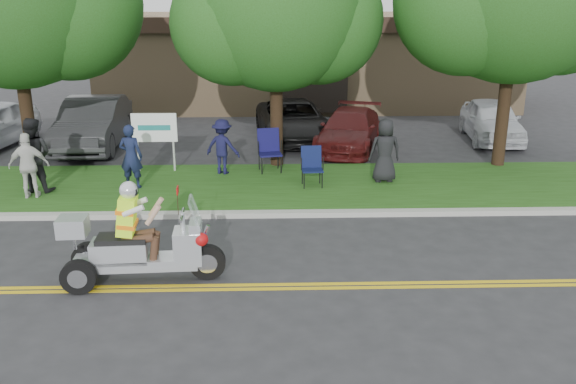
{
  "coord_description": "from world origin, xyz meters",
  "views": [
    {
      "loc": [
        0.33,
        -10.11,
        4.88
      ],
      "look_at": [
        0.68,
        2.0,
        0.93
      ],
      "focal_mm": 38.0,
      "sensor_mm": 36.0,
      "label": 1
    }
  ],
  "objects_px": {
    "spectator_adult_right": "(29,165)",
    "parked_car_mid": "(293,120)",
    "lawn_chair_b": "(269,147)",
    "parked_car_right": "(350,130)",
    "parked_car_far_right": "(492,120)",
    "lawn_chair_a": "(312,164)",
    "trike_scooter": "(136,247)",
    "spectator_adult_mid": "(33,155)",
    "spectator_adult_left": "(131,156)",
    "parked_car_left": "(93,123)"
  },
  "relations": [
    {
      "from": "spectator_adult_mid",
      "to": "parked_car_mid",
      "type": "bearing_deg",
      "value": -132.37
    },
    {
      "from": "lawn_chair_a",
      "to": "lawn_chair_b",
      "type": "relative_size",
      "value": 0.86
    },
    {
      "from": "spectator_adult_left",
      "to": "parked_car_left",
      "type": "height_order",
      "value": "spectator_adult_left"
    },
    {
      "from": "parked_car_mid",
      "to": "parked_car_right",
      "type": "bearing_deg",
      "value": -45.68
    },
    {
      "from": "lawn_chair_a",
      "to": "spectator_adult_right",
      "type": "xyz_separation_m",
      "value": [
        -6.94,
        -0.81,
        0.23
      ]
    },
    {
      "from": "spectator_adult_right",
      "to": "parked_car_far_right",
      "type": "bearing_deg",
      "value": -164.19
    },
    {
      "from": "lawn_chair_a",
      "to": "trike_scooter",
      "type": "bearing_deg",
      "value": -126.36
    },
    {
      "from": "spectator_adult_right",
      "to": "parked_car_left",
      "type": "distance_m",
      "value": 5.46
    },
    {
      "from": "trike_scooter",
      "to": "lawn_chair_b",
      "type": "relative_size",
      "value": 2.42
    },
    {
      "from": "parked_car_far_right",
      "to": "lawn_chair_b",
      "type": "bearing_deg",
      "value": -145.84
    },
    {
      "from": "spectator_adult_left",
      "to": "lawn_chair_a",
      "type": "bearing_deg",
      "value": -168.61
    },
    {
      "from": "parked_car_mid",
      "to": "parked_car_right",
      "type": "distance_m",
      "value": 2.32
    },
    {
      "from": "lawn_chair_b",
      "to": "lawn_chair_a",
      "type": "bearing_deg",
      "value": -61.8
    },
    {
      "from": "trike_scooter",
      "to": "lawn_chair_a",
      "type": "xyz_separation_m",
      "value": [
        3.44,
        5.34,
        0.03
      ]
    },
    {
      "from": "spectator_adult_right",
      "to": "spectator_adult_mid",
      "type": "bearing_deg",
      "value": -91.99
    },
    {
      "from": "parked_car_mid",
      "to": "spectator_adult_right",
      "type": "bearing_deg",
      "value": -142.08
    },
    {
      "from": "lawn_chair_b",
      "to": "parked_car_right",
      "type": "bearing_deg",
      "value": 37.76
    },
    {
      "from": "spectator_adult_mid",
      "to": "spectator_adult_right",
      "type": "relative_size",
      "value": 1.17
    },
    {
      "from": "lawn_chair_b",
      "to": "parked_car_mid",
      "type": "bearing_deg",
      "value": 69.69
    },
    {
      "from": "lawn_chair_a",
      "to": "lawn_chair_b",
      "type": "distance_m",
      "value": 1.82
    },
    {
      "from": "spectator_adult_left",
      "to": "parked_car_left",
      "type": "bearing_deg",
      "value": -54.18
    },
    {
      "from": "lawn_chair_b",
      "to": "parked_car_far_right",
      "type": "xyz_separation_m",
      "value": [
        7.72,
        3.95,
        -0.06
      ]
    },
    {
      "from": "spectator_adult_right",
      "to": "parked_car_mid",
      "type": "bearing_deg",
      "value": -144.28
    },
    {
      "from": "spectator_adult_right",
      "to": "parked_car_far_right",
      "type": "relative_size",
      "value": 0.39
    },
    {
      "from": "parked_car_left",
      "to": "spectator_adult_left",
      "type": "bearing_deg",
      "value": -67.38
    },
    {
      "from": "spectator_adult_right",
      "to": "parked_car_mid",
      "type": "xyz_separation_m",
      "value": [
        6.67,
        6.56,
        -0.24
      ]
    },
    {
      "from": "parked_car_mid",
      "to": "parked_car_far_right",
      "type": "bearing_deg",
      "value": -9.54
    },
    {
      "from": "spectator_adult_left",
      "to": "parked_car_left",
      "type": "distance_m",
      "value": 5.24
    },
    {
      "from": "lawn_chair_b",
      "to": "spectator_adult_right",
      "type": "height_order",
      "value": "spectator_adult_right"
    },
    {
      "from": "trike_scooter",
      "to": "parked_car_mid",
      "type": "distance_m",
      "value": 11.53
    },
    {
      "from": "spectator_adult_mid",
      "to": "parked_car_right",
      "type": "relative_size",
      "value": 0.43
    },
    {
      "from": "trike_scooter",
      "to": "parked_car_right",
      "type": "height_order",
      "value": "trike_scooter"
    },
    {
      "from": "spectator_adult_mid",
      "to": "lawn_chair_b",
      "type": "bearing_deg",
      "value": -157.76
    },
    {
      "from": "spectator_adult_right",
      "to": "parked_car_left",
      "type": "xyz_separation_m",
      "value": [
        0.06,
        5.46,
        -0.09
      ]
    },
    {
      "from": "lawn_chair_a",
      "to": "spectator_adult_mid",
      "type": "relative_size",
      "value": 0.54
    },
    {
      "from": "trike_scooter",
      "to": "parked_car_far_right",
      "type": "bearing_deg",
      "value": 43.86
    },
    {
      "from": "lawn_chair_a",
      "to": "parked_car_mid",
      "type": "height_order",
      "value": "parked_car_mid"
    },
    {
      "from": "parked_car_far_right",
      "to": "parked_car_right",
      "type": "bearing_deg",
      "value": -160.6
    },
    {
      "from": "lawn_chair_a",
      "to": "parked_car_right",
      "type": "relative_size",
      "value": 0.23
    },
    {
      "from": "spectator_adult_mid",
      "to": "parked_car_mid",
      "type": "xyz_separation_m",
      "value": [
        6.73,
        6.06,
        -0.37
      ]
    },
    {
      "from": "spectator_adult_mid",
      "to": "parked_car_left",
      "type": "distance_m",
      "value": 4.97
    },
    {
      "from": "lawn_chair_b",
      "to": "parked_car_right",
      "type": "height_order",
      "value": "lawn_chair_b"
    },
    {
      "from": "lawn_chair_a",
      "to": "parked_car_mid",
      "type": "bearing_deg",
      "value": 89.15
    },
    {
      "from": "spectator_adult_left",
      "to": "spectator_adult_right",
      "type": "distance_m",
      "value": 2.42
    },
    {
      "from": "parked_car_right",
      "to": "spectator_adult_right",
      "type": "bearing_deg",
      "value": -132.42
    },
    {
      "from": "spectator_adult_left",
      "to": "parked_car_left",
      "type": "xyz_separation_m",
      "value": [
        -2.25,
        4.73,
        -0.11
      ]
    },
    {
      "from": "trike_scooter",
      "to": "parked_car_mid",
      "type": "relative_size",
      "value": 0.59
    },
    {
      "from": "spectator_adult_left",
      "to": "parked_car_mid",
      "type": "distance_m",
      "value": 7.29
    },
    {
      "from": "lawn_chair_b",
      "to": "spectator_adult_left",
      "type": "height_order",
      "value": "spectator_adult_left"
    },
    {
      "from": "lawn_chair_a",
      "to": "spectator_adult_left",
      "type": "height_order",
      "value": "spectator_adult_left"
    }
  ]
}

